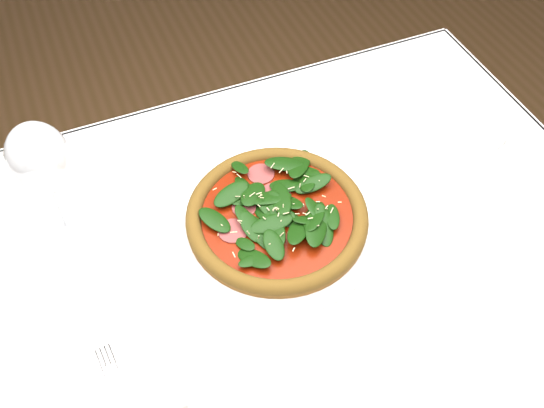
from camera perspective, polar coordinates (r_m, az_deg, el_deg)
name	(u,v)px	position (r m, az deg, el deg)	size (l,w,h in m)	color
dining_table	(254,302)	(1.00, -1.72, -9.18)	(1.21, 0.81, 0.75)	silver
plate	(277,222)	(0.96, 0.47, -1.68)	(0.33, 0.33, 0.01)	silver
pizza	(277,214)	(0.94, 0.47, -0.98)	(0.33, 0.33, 0.04)	#9D6126
wine_glass	(40,161)	(0.90, -20.99, 3.83)	(0.09, 0.09, 0.21)	silver
napkin	(125,405)	(0.84, -13.66, -17.89)	(0.15, 0.07, 0.01)	silver
fork	(117,385)	(0.84, -14.38, -16.18)	(0.03, 0.14, 0.00)	silver
saucer_far	(467,123)	(1.16, 17.90, 7.26)	(0.15, 0.15, 0.01)	silver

